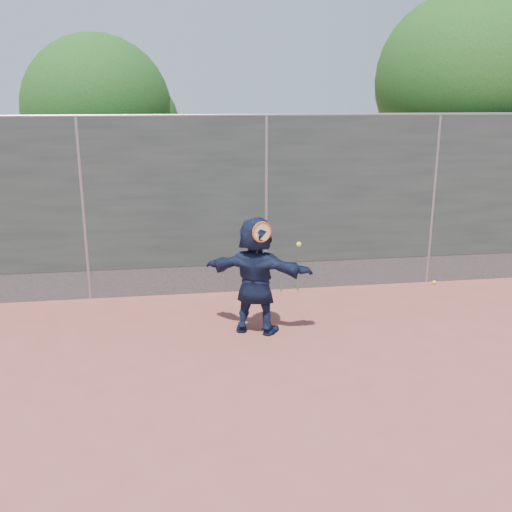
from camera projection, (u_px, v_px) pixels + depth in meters
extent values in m
plane|color=#9E4C42|center=(315.00, 386.00, 6.73)|extent=(80.00, 80.00, 0.00)
imported|color=#151F3C|center=(256.00, 275.00, 8.07)|extent=(1.65, 1.09, 1.70)
sphere|color=#EFF837|center=(434.00, 282.00, 10.35)|extent=(0.07, 0.07, 0.07)
cube|color=#38423D|center=(266.00, 191.00, 9.58)|extent=(20.00, 0.04, 2.50)
cube|color=slate|center=(266.00, 276.00, 9.99)|extent=(20.00, 0.03, 0.50)
cylinder|color=gray|center=(267.00, 115.00, 9.24)|extent=(20.00, 0.05, 0.05)
cylinder|color=gray|center=(84.00, 211.00, 9.22)|extent=(0.06, 0.06, 3.00)
cylinder|color=gray|center=(266.00, 206.00, 9.65)|extent=(0.06, 0.06, 3.00)
cylinder|color=gray|center=(433.00, 201.00, 10.08)|extent=(0.06, 0.06, 3.00)
torus|color=#D05613|center=(262.00, 232.00, 7.70)|extent=(0.29, 0.12, 0.29)
cylinder|color=beige|center=(262.00, 232.00, 7.70)|extent=(0.24, 0.09, 0.25)
cylinder|color=black|center=(258.00, 246.00, 7.77)|extent=(0.07, 0.13, 0.33)
sphere|color=#EFF837|center=(299.00, 244.00, 7.80)|extent=(0.07, 0.07, 0.07)
cylinder|color=#382314|center=(452.00, 191.00, 12.44)|extent=(0.28, 0.28, 2.60)
sphere|color=#23561C|center=(463.00, 81.00, 11.82)|extent=(3.60, 3.60, 3.60)
sphere|color=#23561C|center=(488.00, 99.00, 12.22)|extent=(2.52, 2.52, 2.52)
cylinder|color=#382314|center=(105.00, 203.00, 12.18)|extent=(0.28, 0.28, 2.20)
sphere|color=#23561C|center=(98.00, 110.00, 11.66)|extent=(3.00, 3.00, 3.00)
sphere|color=#23561C|center=(129.00, 124.00, 12.02)|extent=(2.10, 2.10, 2.10)
cone|color=#387226|center=(281.00, 284.00, 9.94)|extent=(0.03, 0.03, 0.26)
cone|color=#387226|center=(298.00, 282.00, 10.00)|extent=(0.03, 0.03, 0.30)
cone|color=#387226|center=(261.00, 287.00, 9.88)|extent=(0.03, 0.03, 0.22)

